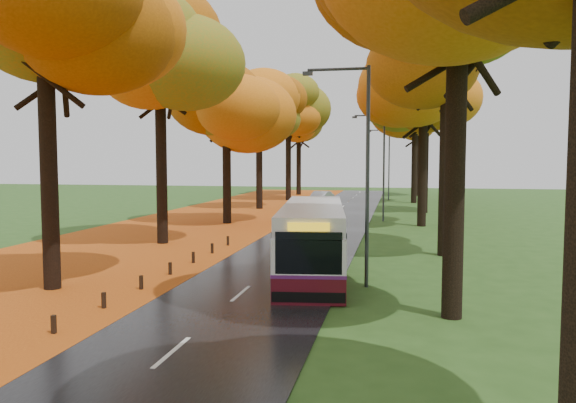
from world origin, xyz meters
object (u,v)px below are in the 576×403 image
(streetlamp_far, at_px, (387,158))
(car_silver, at_px, (320,198))
(car_white, at_px, (312,205))
(streetlamp_mid, at_px, (380,158))
(car_dark, at_px, (324,199))
(streetlamp_near, at_px, (361,158))
(bus, at_px, (313,237))

(streetlamp_far, xyz_separation_m, car_silver, (-6.30, -8.97, -3.97))
(car_white, relative_size, car_silver, 0.88)
(streetlamp_mid, xyz_separation_m, car_dark, (-6.10, 13.99, -4.09))
(streetlamp_near, height_order, streetlamp_far, same)
(streetlamp_near, bearing_deg, bus, 134.84)
(car_white, height_order, car_silver, car_silver)
(streetlamp_near, distance_m, bus, 4.33)
(streetlamp_near, height_order, car_silver, streetlamp_near)
(car_white, distance_m, car_dark, 8.09)
(streetlamp_near, height_order, car_white, streetlamp_near)
(car_silver, bearing_deg, car_white, -75.71)
(streetlamp_mid, distance_m, car_silver, 15.00)
(car_dark, bearing_deg, streetlamp_far, 39.67)
(car_white, xyz_separation_m, car_dark, (-0.01, 8.09, -0.05))
(streetlamp_mid, height_order, bus, streetlamp_mid)
(streetlamp_far, distance_m, car_dark, 10.87)
(car_dark, bearing_deg, car_silver, -114.71)
(streetlamp_far, distance_m, car_white, 17.68)
(car_white, relative_size, car_dark, 0.92)
(car_silver, relative_size, car_dark, 1.05)
(streetlamp_near, bearing_deg, streetlamp_mid, 90.00)
(car_dark, bearing_deg, car_white, -102.97)
(streetlamp_far, distance_m, bus, 42.11)
(car_white, bearing_deg, bus, -100.26)
(streetlamp_mid, relative_size, streetlamp_far, 1.00)
(streetlamp_mid, bearing_deg, car_white, 135.90)
(streetlamp_far, relative_size, car_dark, 1.97)
(streetlamp_far, relative_size, car_silver, 1.87)
(streetlamp_near, relative_size, car_white, 2.14)
(car_dark, bearing_deg, bus, -96.24)
(car_dark, bearing_deg, streetlamp_mid, -79.50)
(bus, xyz_separation_m, car_silver, (-4.25, 32.97, -0.75))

